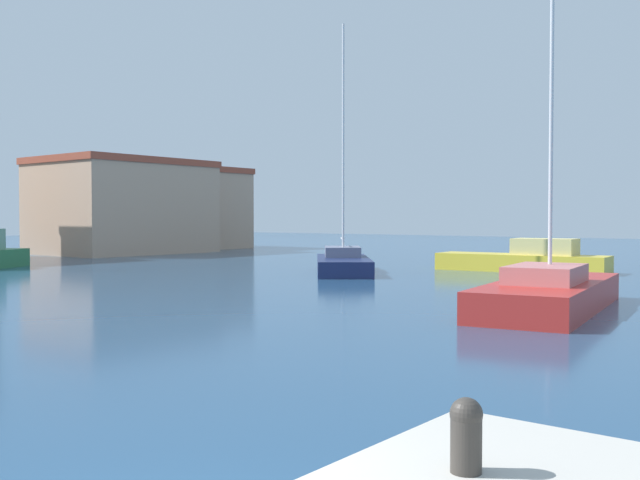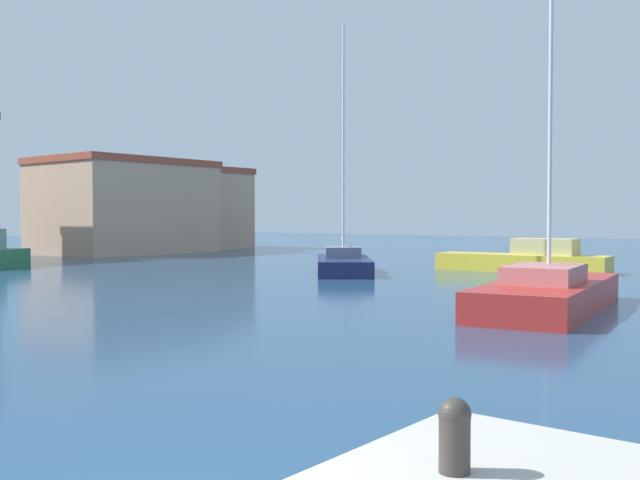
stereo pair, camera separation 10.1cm
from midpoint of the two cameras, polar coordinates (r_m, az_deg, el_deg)
The scene contains 7 objects.
water at distance 30.76m, azimuth -15.16°, elevation -3.43°, with size 160.00×160.00×0.00m, color navy.
mooring_bollard at distance 5.60m, azimuth 10.81°, elevation -14.50°, with size 0.24×0.24×0.55m.
sailboat_red_outer_mooring at distance 22.73m, azimuth 17.32°, elevation -3.85°, with size 9.04×4.07×13.14m.
motorboat_yellow_distant_east at distance 38.50m, azimuth 15.70°, elevation -1.47°, with size 2.97×8.70×1.70m.
sailboat_navy_behind_lamppost at distance 36.42m, azimuth 1.73°, elevation -1.73°, with size 7.46×6.68×12.29m.
warehouse_block at distance 58.41m, azimuth -15.19°, elevation 2.55°, with size 12.02×9.37×7.19m.
yacht_club at distance 65.01m, azimuth -11.87°, elevation 2.44°, with size 11.64×10.04×7.08m.
Camera 1 is at (-3.24, -4.59, 2.76)m, focal length 41.03 mm.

